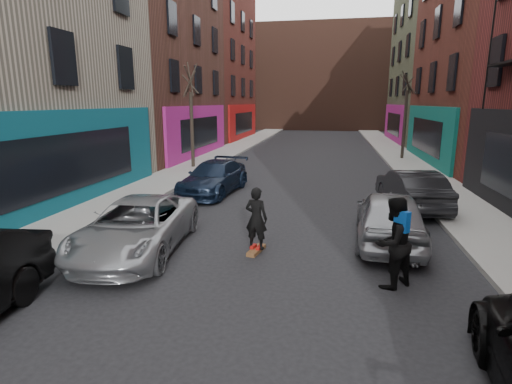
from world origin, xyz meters
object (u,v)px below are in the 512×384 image
at_px(parked_left_far, 137,226).
at_px(pedestrian, 393,242).
at_px(skateboard, 256,250).
at_px(parked_left_end, 214,178).
at_px(skateboarder, 256,218).
at_px(tree_left_far, 191,109).
at_px(parked_right_end, 411,189).
at_px(parked_right_far, 390,217).
at_px(tree_right_far, 406,106).

bearing_deg(parked_left_far, pedestrian, -13.75).
relative_size(skateboard, pedestrian, 0.42).
height_order(parked_left_end, skateboarder, skateboarder).
bearing_deg(tree_left_far, parked_left_end, -62.92).
distance_m(parked_left_far, parked_right_end, 9.58).
xyz_separation_m(skateboard, skateboarder, (0.00, 0.00, 0.85)).
bearing_deg(pedestrian, parked_right_end, -145.11).
distance_m(tree_left_far, parked_left_end, 7.13).
bearing_deg(tree_left_far, pedestrian, -56.21).
relative_size(skateboarder, pedestrian, 0.84).
bearing_deg(skateboard, parked_left_far, -158.73).
distance_m(parked_left_end, skateboarder, 7.01).
distance_m(parked_left_end, parked_right_far, 8.09).
xyz_separation_m(skateboard, pedestrian, (3.09, -1.38, 0.91)).
bearing_deg(parked_right_far, tree_left_far, -45.28).
bearing_deg(tree_right_far, parked_right_far, -100.12).
xyz_separation_m(parked_left_far, pedestrian, (6.09, -0.88, 0.29)).
bearing_deg(parked_left_far, skateboarder, 3.96).
distance_m(parked_left_far, skateboarder, 3.05).
relative_size(parked_right_end, skateboarder, 2.68).
xyz_separation_m(tree_right_far, parked_right_end, (-1.75, -12.92, -2.82)).
xyz_separation_m(parked_left_end, pedestrian, (6.09, -7.71, 0.29)).
height_order(tree_left_far, parked_right_end, tree_left_far).
height_order(parked_right_far, parked_right_end, parked_right_far).
relative_size(parked_left_far, pedestrian, 2.52).
xyz_separation_m(parked_right_far, skateboarder, (-3.40, -1.38, 0.17)).
xyz_separation_m(tree_left_far, parked_right_far, (9.40, -10.82, -2.65)).
bearing_deg(skateboard, tree_right_far, 82.43).
relative_size(parked_left_end, parked_right_far, 1.07).
bearing_deg(skateboard, tree_left_far, 127.99).
bearing_deg(parked_left_end, tree_left_far, 122.84).
relative_size(parked_right_far, parked_right_end, 1.00).
xyz_separation_m(parked_left_far, skateboarder, (3.00, 0.50, 0.23)).
xyz_separation_m(parked_left_far, skateboard, (3.00, 0.50, -0.62)).
bearing_deg(parked_right_end, parked_left_far, 29.10).
distance_m(tree_right_far, skateboard, 19.60).
height_order(parked_right_end, skateboarder, skateboarder).
bearing_deg(parked_right_far, skateboard, 25.81).
xyz_separation_m(tree_left_far, parked_left_end, (3.00, -5.87, -2.71)).
bearing_deg(skateboard, parked_right_far, 33.91).
relative_size(parked_right_end, pedestrian, 2.25).
distance_m(parked_left_far, parked_left_end, 6.83).
height_order(parked_right_end, skateboard, parked_right_end).
distance_m(tree_right_far, parked_right_end, 13.34).
bearing_deg(parked_right_far, pedestrian, 87.26).
bearing_deg(tree_left_far, parked_right_end, -33.02).
xyz_separation_m(parked_left_end, parked_right_end, (7.65, -1.05, 0.04)).
bearing_deg(tree_right_far, tree_left_far, -154.18).
relative_size(parked_right_far, skateboarder, 2.69).
bearing_deg(parked_left_far, tree_right_far, 57.82).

